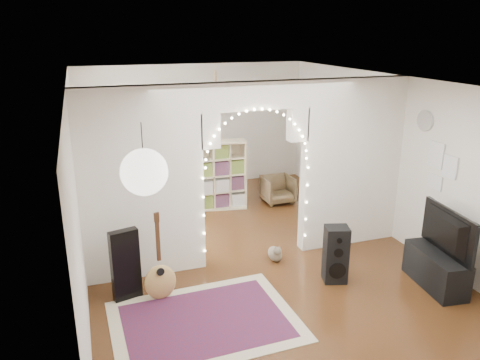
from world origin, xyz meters
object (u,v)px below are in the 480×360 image
object	(u,v)px
dining_table	(167,176)
dining_chair_right	(278,189)
dining_chair_left	(212,193)
floor_speaker	(336,254)
media_console	(436,269)
bookcase	(212,175)
acoustic_guitar	(160,268)

from	to	relation	value
dining_table	dining_chair_right	xyz separation A→B (m)	(2.20, -0.37, -0.41)
dining_chair_left	floor_speaker	bearing A→B (deg)	-77.49
media_console	dining_table	bearing A→B (deg)	132.47
dining_table	dining_chair_right	size ratio (longest dim) A/B	2.16
bookcase	dining_table	world-z (taller)	bookcase
dining_chair_right	floor_speaker	bearing A→B (deg)	-99.77
media_console	dining_table	size ratio (longest dim) A/B	0.76
bookcase	dining_chair_left	distance (m)	0.52
dining_chair_left	bookcase	bearing A→B (deg)	-101.89
floor_speaker	dining_chair_right	bearing A→B (deg)	97.24
media_console	floor_speaker	bearing A→B (deg)	162.09
floor_speaker	bookcase	bearing A→B (deg)	120.85
floor_speaker	acoustic_guitar	bearing A→B (deg)	-171.46
bookcase	dining_chair_right	size ratio (longest dim) A/B	2.26
media_console	dining_chair_left	size ratio (longest dim) A/B	1.96
acoustic_guitar	dining_chair_left	world-z (taller)	acoustic_guitar
floor_speaker	dining_chair_right	world-z (taller)	floor_speaker
dining_table	dining_chair_left	xyz separation A→B (m)	(0.89, -0.01, -0.45)
dining_chair_left	dining_chair_right	xyz separation A→B (m)	(1.30, -0.37, 0.04)
dining_chair_right	media_console	bearing A→B (deg)	-79.67
bookcase	dining_table	bearing A→B (deg)	172.41
media_console	bookcase	size ratio (longest dim) A/B	0.73
acoustic_guitar	dining_table	world-z (taller)	acoustic_guitar
media_console	dining_table	distance (m)	5.07
floor_speaker	bookcase	xyz separation A→B (m)	(-0.86, 3.27, 0.28)
floor_speaker	media_console	bearing A→B (deg)	-8.72
media_console	bookcase	xyz separation A→B (m)	(-2.09, 3.85, 0.43)
floor_speaker	dining_table	xyz separation A→B (m)	(-1.70, 3.54, 0.28)
dining_chair_right	acoustic_guitar	bearing A→B (deg)	-136.31
acoustic_guitar	floor_speaker	xyz separation A→B (m)	(2.40, -0.32, -0.05)
acoustic_guitar	dining_chair_right	distance (m)	4.07
acoustic_guitar	media_console	xyz separation A→B (m)	(3.63, -0.90, -0.20)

